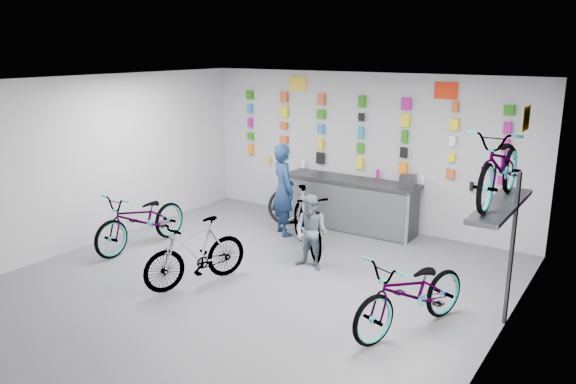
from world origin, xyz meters
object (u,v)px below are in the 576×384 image
Objects in this scene: bike_left at (142,219)px; bike_right at (412,293)px; counter at (350,205)px; bike_center at (196,252)px; clerk at (283,190)px; bike_service at (307,221)px; customer at (311,232)px.

bike_right is at bearing -1.15° from bike_left.
bike_right is at bearing -51.81° from counter.
bike_center is 0.97× the size of clerk.
bike_service is (-0.04, -1.52, 0.07)m from counter.
bike_service is 1.07m from clerk.
clerk is (-0.90, -0.97, 0.38)m from counter.
customer is (0.43, -2.16, 0.12)m from counter.
clerk reaches higher than bike_right.
bike_center is 3.25m from bike_right.
clerk is (-0.86, 0.55, 0.31)m from bike_service.
customer is (-2.11, 1.07, 0.10)m from bike_right.
bike_left is 1.18× the size of bike_center.
customer is (0.47, -0.63, 0.05)m from bike_service.
bike_left is (-2.57, -2.98, 0.03)m from counter.
counter is 1.38m from clerk.
bike_left is 3.11m from customer.
bike_service is (2.53, 1.45, 0.04)m from bike_left.
counter is 1.40× the size of bike_right.
bike_service reaches higher than bike_left.
counter is 2.22× the size of customer.
bike_left is 1.02× the size of bike_right.
clerk is 1.80m from customer.
bike_right is (5.10, -0.25, -0.01)m from bike_left.
bike_left is at bearing -162.32° from bike_right.
bike_left is at bearing -130.80° from counter.
bike_service reaches higher than bike_center.
bike_right is at bearing -25.48° from customer.
bike_left is 2.91m from bike_service.
bike_right is 1.11× the size of clerk.
bike_service is 1.07× the size of clerk.
counter is 1.37× the size of bike_left.
clerk is (-3.43, 2.25, 0.36)m from bike_right.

